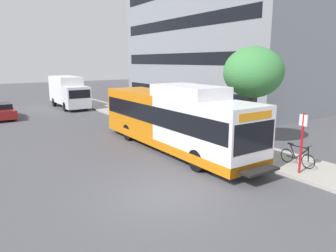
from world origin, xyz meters
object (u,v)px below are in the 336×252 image
(transit_bus, at_px, (173,119))
(parked_car_far_lane, at_px, (2,111))
(bicycle_parked, at_px, (297,157))
(box_truck_background, at_px, (68,91))
(street_tree_near_stop, at_px, (253,73))
(bus_stop_sign_pole, at_px, (302,139))

(transit_bus, bearing_deg, parked_car_far_lane, 112.85)
(bicycle_parked, relative_size, box_truck_background, 0.25)
(bicycle_parked, bearing_deg, parked_car_far_lane, 113.89)
(bicycle_parked, bearing_deg, street_tree_near_stop, 73.30)
(bus_stop_sign_pole, height_order, box_truck_background, box_truck_background)
(transit_bus, bearing_deg, bicycle_parked, -63.34)
(bus_stop_sign_pole, height_order, street_tree_near_stop, street_tree_near_stop)
(box_truck_background, bearing_deg, transit_bus, -89.93)
(transit_bus, xyz_separation_m, bus_stop_sign_pole, (2.12, -6.44, -0.05))
(bicycle_parked, bearing_deg, box_truck_background, 96.68)
(transit_bus, distance_m, parked_car_far_lane, 17.38)
(bus_stop_sign_pole, height_order, parked_car_far_lane, bus_stop_sign_pole)
(street_tree_near_stop, bearing_deg, box_truck_background, 100.95)
(street_tree_near_stop, xyz_separation_m, box_truck_background, (-4.09, 21.17, -2.48))
(transit_bus, height_order, parked_car_far_lane, transit_bus)
(transit_bus, height_order, bus_stop_sign_pole, transit_bus)
(bus_stop_sign_pole, relative_size, bicycle_parked, 1.48)
(transit_bus, distance_m, bicycle_parked, 6.58)
(bus_stop_sign_pole, bearing_deg, box_truck_background, 94.76)
(transit_bus, xyz_separation_m, parked_car_far_lane, (-6.74, 15.98, -1.04))
(bus_stop_sign_pole, xyz_separation_m, parked_car_far_lane, (-8.85, 22.43, -0.99))
(transit_bus, bearing_deg, bus_stop_sign_pole, -71.82)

